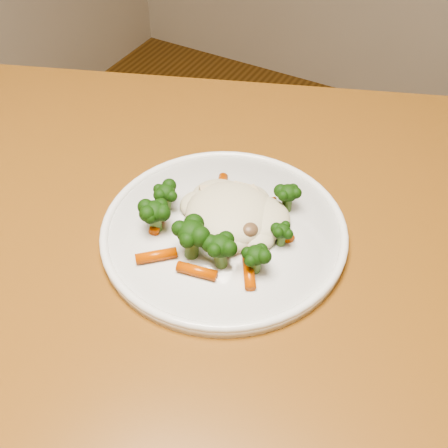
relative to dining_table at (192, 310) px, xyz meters
name	(u,v)px	position (x,y,z in m)	size (l,w,h in m)	color
dining_table	(192,310)	(0.00, 0.00, 0.00)	(1.35, 1.13, 0.75)	brown
plate	(224,232)	(0.02, 0.05, 0.11)	(0.29, 0.29, 0.01)	white
meal	(219,217)	(0.02, 0.04, 0.14)	(0.18, 0.18, 0.05)	beige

